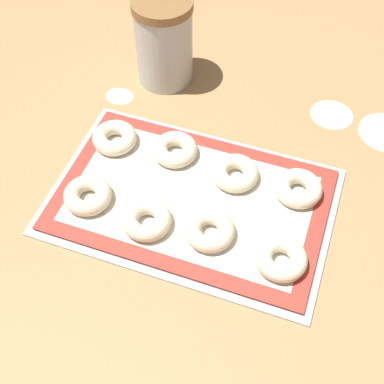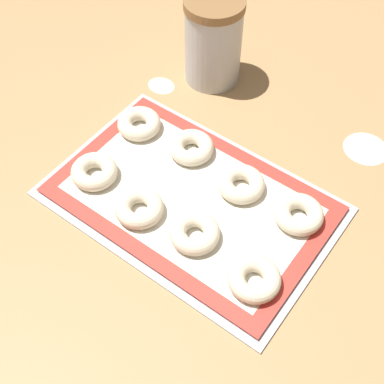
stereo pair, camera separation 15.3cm
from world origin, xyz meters
The scene contains 14 objects.
ground_plane centered at (0.00, 0.00, 0.00)m, with size 2.80×2.80×0.00m, color #A87F51.
baking_tray centered at (0.01, 0.00, 0.00)m, with size 0.45×0.30×0.01m.
baking_mat centered at (0.01, 0.00, 0.01)m, with size 0.43×0.27×0.00m.
bagel_front_far_left centered at (-0.14, -0.06, 0.02)m, with size 0.08×0.08×0.03m.
bagel_front_mid_left centered at (-0.03, -0.07, 0.02)m, with size 0.08×0.08×0.03m.
bagel_front_mid_right centered at (0.06, -0.06, 0.02)m, with size 0.08×0.08×0.03m.
bagel_front_far_right centered at (0.18, -0.07, 0.02)m, with size 0.08×0.08×0.03m.
bagel_back_far_left centered at (-0.15, 0.07, 0.02)m, with size 0.08×0.08×0.03m.
bagel_back_mid_left centered at (-0.04, 0.08, 0.02)m, with size 0.08×0.08×0.03m.
bagel_back_mid_right centered at (0.07, 0.06, 0.02)m, with size 0.08×0.08×0.03m.
bagel_back_far_right centered at (0.17, 0.07, 0.02)m, with size 0.08×0.08×0.03m.
flour_canister centered at (-0.14, 0.27, 0.09)m, with size 0.11×0.11×0.17m.
flour_patch_near centered at (-0.20, 0.19, 0.00)m, with size 0.05×0.04×0.00m.
flour_patch_side centered at (0.19, 0.28, 0.00)m, with size 0.08×0.08×0.00m.
Camera 2 is at (0.32, -0.41, 0.70)m, focal length 50.00 mm.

